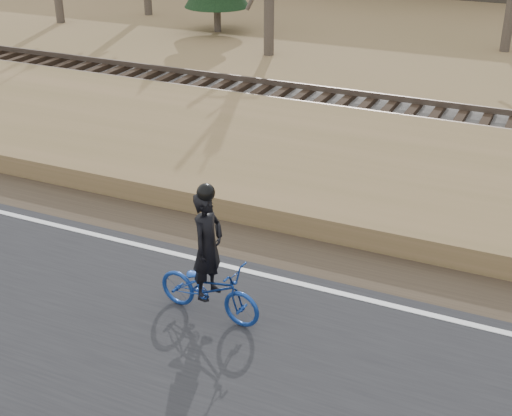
% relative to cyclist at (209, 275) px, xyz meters
% --- Properties ---
extents(ground, '(120.00, 120.00, 0.00)m').
position_rel_cyclist_xyz_m(ground, '(-2.84, 1.16, -0.74)').
color(ground, olive).
rests_on(ground, ground).
extents(road, '(120.00, 6.00, 0.06)m').
position_rel_cyclist_xyz_m(road, '(-2.84, -1.34, -0.71)').
color(road, black).
rests_on(road, ground).
extents(edge_line, '(120.00, 0.12, 0.01)m').
position_rel_cyclist_xyz_m(edge_line, '(-2.84, 1.36, -0.68)').
color(edge_line, silver).
rests_on(edge_line, road).
extents(shoulder, '(120.00, 1.60, 0.04)m').
position_rel_cyclist_xyz_m(shoulder, '(-2.84, 2.36, -0.72)').
color(shoulder, '#473A2B').
rests_on(shoulder, ground).
extents(embankment, '(120.00, 5.00, 0.44)m').
position_rel_cyclist_xyz_m(embankment, '(-2.84, 5.36, -0.52)').
color(embankment, olive).
rests_on(embankment, ground).
extents(ballast, '(120.00, 3.00, 0.45)m').
position_rel_cyclist_xyz_m(ballast, '(-2.84, 9.16, -0.52)').
color(ballast, slate).
rests_on(ballast, ground).
extents(railroad, '(120.00, 2.40, 0.29)m').
position_rel_cyclist_xyz_m(railroad, '(-2.84, 9.16, -0.21)').
color(railroad, black).
rests_on(railroad, ballast).
extents(cyclist, '(1.76, 0.75, 2.14)m').
position_rel_cyclist_xyz_m(cyclist, '(0.00, 0.00, 0.00)').
color(cyclist, navy).
rests_on(cyclist, road).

